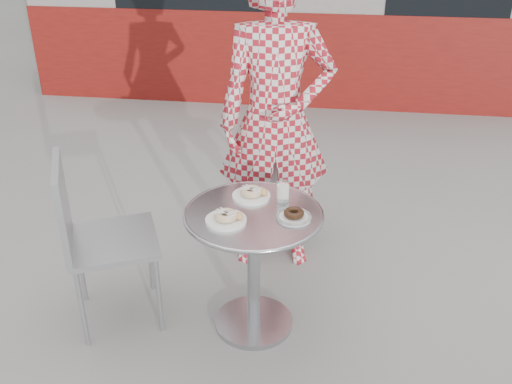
# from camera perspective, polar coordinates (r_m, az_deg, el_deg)

# --- Properties ---
(ground) EXTENTS (60.00, 60.00, 0.00)m
(ground) POSITION_cam_1_polar(r_m,az_deg,el_deg) (3.19, -0.42, -13.00)
(ground) COLOR gray
(ground) RESTS_ON ground
(bistro_table) EXTENTS (0.69, 0.69, 0.70)m
(bistro_table) POSITION_cam_1_polar(r_m,az_deg,el_deg) (2.87, -0.24, -5.01)
(bistro_table) COLOR silver
(bistro_table) RESTS_ON ground
(chair_far) EXTENTS (0.43, 0.43, 0.81)m
(chair_far) POSITION_cam_1_polar(r_m,az_deg,el_deg) (3.77, 2.21, -1.39)
(chair_far) COLOR #A4A6AC
(chair_far) RESTS_ON ground
(chair_left) EXTENTS (0.60, 0.60, 0.95)m
(chair_left) POSITION_cam_1_polar(r_m,az_deg,el_deg) (3.16, -13.99, -7.73)
(chair_left) COLOR #A4A6AC
(chair_left) RESTS_ON ground
(seated_person) EXTENTS (0.74, 0.55, 1.84)m
(seated_person) POSITION_cam_1_polar(r_m,az_deg,el_deg) (3.30, 2.03, 7.15)
(seated_person) COLOR #A31924
(seated_person) RESTS_ON ground
(plate_far) EXTENTS (0.20, 0.20, 0.05)m
(plate_far) POSITION_cam_1_polar(r_m,az_deg,el_deg) (2.91, -0.41, -0.15)
(plate_far) COLOR white
(plate_far) RESTS_ON bistro_table
(plate_near) EXTENTS (0.20, 0.20, 0.05)m
(plate_near) POSITION_cam_1_polar(r_m,az_deg,el_deg) (2.70, -2.96, -2.56)
(plate_near) COLOR white
(plate_near) RESTS_ON bistro_table
(plate_checker) EXTENTS (0.17, 0.17, 0.04)m
(plate_checker) POSITION_cam_1_polar(r_m,az_deg,el_deg) (2.73, 3.80, -2.37)
(plate_checker) COLOR white
(plate_checker) RESTS_ON bistro_table
(milk_cup) EXTENTS (0.07, 0.07, 0.11)m
(milk_cup) POSITION_cam_1_polar(r_m,az_deg,el_deg) (2.86, 2.71, -0.00)
(milk_cup) COLOR white
(milk_cup) RESTS_ON bistro_table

